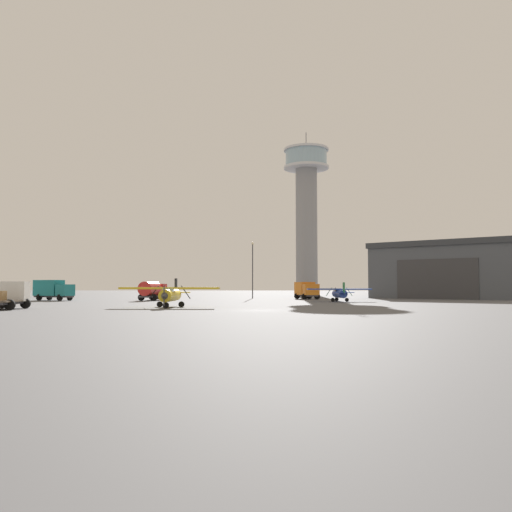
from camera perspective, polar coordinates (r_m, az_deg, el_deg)
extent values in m
plane|color=#545456|center=(48.53, 0.26, -5.97)|extent=(400.00, 400.00, 0.00)
cylinder|color=gray|center=(123.11, 5.55, 2.66)|extent=(5.05, 5.05, 29.91)
cylinder|color=silver|center=(125.60, 5.51, 9.59)|extent=(10.59, 10.59, 0.60)
cylinder|color=#99B7C6|center=(126.09, 5.51, 10.55)|extent=(9.74, 9.74, 3.69)
cylinder|color=silver|center=(126.61, 5.50, 11.47)|extent=(10.59, 10.59, 0.50)
cylinder|color=#38383D|center=(127.20, 5.50, 12.45)|extent=(0.16, 0.16, 4.00)
cube|color=#4C5159|center=(104.14, 20.98, -1.80)|extent=(33.00, 32.21, 9.13)
cube|color=#35393E|center=(104.37, 20.92, 0.98)|extent=(33.84, 33.05, 1.00)
cube|color=#38383A|center=(93.65, 19.11, -2.39)|extent=(11.37, 8.03, 6.85)
cylinder|color=gold|center=(55.89, -9.35, -4.26)|extent=(1.47, 6.56, 1.30)
cone|color=#38383D|center=(52.44, -10.03, -4.33)|extent=(0.93, 0.96, 0.91)
cube|color=#38383D|center=(52.44, -10.03, -4.33)|extent=(0.11, 0.07, 1.99)
cube|color=gold|center=(55.58, -9.40, -3.49)|extent=(10.50, 1.84, 0.21)
cylinder|color=black|center=(55.90, -11.10, -3.91)|extent=(1.03, 0.11, 1.42)
cylinder|color=black|center=(55.31, -7.70, -3.95)|extent=(1.03, 0.11, 1.42)
cube|color=#99B7C6|center=(54.65, -9.58, -3.91)|extent=(1.07, 1.18, 0.73)
cone|color=gold|center=(59.36, -8.76, -4.11)|extent=(1.01, 1.49, 0.97)
cube|color=black|center=(59.35, -8.75, -3.30)|extent=(0.16, 1.15, 1.78)
cube|color=gold|center=(59.35, -8.76, -3.95)|extent=(3.16, 1.02, 0.10)
cylinder|color=black|center=(53.45, -9.84, -5.34)|extent=(0.63, 0.19, 0.63)
cylinder|color=black|center=(56.34, -10.48, -5.22)|extent=(0.63, 0.19, 0.63)
cylinder|color=black|center=(55.94, -8.16, -5.26)|extent=(0.63, 0.19, 0.63)
cylinder|color=#2847A8|center=(75.92, 9.12, -4.10)|extent=(1.55, 5.83, 1.15)
cone|color=#38383D|center=(78.97, 8.69, -4.07)|extent=(0.86, 0.89, 0.80)
cube|color=#38383D|center=(78.97, 8.69, -4.07)|extent=(0.10, 0.06, 1.76)
cube|color=#2847A8|center=(76.19, 9.08, -3.60)|extent=(9.32, 2.04, 0.18)
cylinder|color=#287A42|center=(76.48, 10.17, -3.87)|extent=(0.91, 0.14, 1.25)
cylinder|color=#287A42|center=(75.92, 7.98, -3.89)|extent=(0.91, 0.14, 1.25)
cube|color=#99B7C6|center=(77.01, 8.96, -3.86)|extent=(0.99, 1.08, 0.65)
cone|color=#2847A8|center=(72.87, 9.59, -4.06)|extent=(0.95, 1.35, 0.86)
cube|color=#287A42|center=(72.87, 9.58, -3.48)|extent=(0.18, 1.02, 1.57)
cube|color=#2847A8|center=(72.87, 9.58, -3.95)|extent=(2.82, 1.03, 0.09)
cylinder|color=black|center=(78.12, 8.82, -4.70)|extent=(0.56, 0.19, 0.55)
cylinder|color=black|center=(75.96, 9.91, -4.73)|extent=(0.56, 0.19, 0.55)
cylinder|color=black|center=(75.57, 8.40, -4.76)|extent=(0.56, 0.19, 0.55)
cube|color=#38383D|center=(56.22, -25.75, -4.65)|extent=(2.52, 5.80, 0.24)
cube|color=white|center=(58.08, -24.93, -3.52)|extent=(2.70, 1.79, 1.97)
cube|color=#99B7C6|center=(58.75, -24.65, -3.13)|extent=(2.20, 0.26, 0.99)
cube|color=brown|center=(55.35, -26.13, -4.46)|extent=(2.88, 3.97, 0.16)
cylinder|color=black|center=(58.50, -26.03, -4.69)|extent=(1.02, 0.36, 1.00)
cylinder|color=black|center=(57.61, -23.91, -4.77)|extent=(1.02, 0.36, 1.00)
cylinder|color=black|center=(54.21, -25.33, -4.85)|extent=(1.02, 0.36, 1.00)
cube|color=#38383D|center=(86.43, -21.25, -4.15)|extent=(6.73, 4.20, 0.24)
cube|color=teal|center=(84.73, -20.14, -3.52)|extent=(2.56, 2.78, 1.74)
cube|color=#99B7C6|center=(84.12, -19.72, -3.30)|extent=(0.81, 1.79, 0.87)
cube|color=teal|center=(87.19, -21.72, -3.26)|extent=(4.94, 3.78, 2.42)
cylinder|color=black|center=(85.51, -19.70, -4.27)|extent=(0.64, 1.03, 1.00)
cylinder|color=black|center=(84.08, -20.67, -4.28)|extent=(0.64, 1.03, 1.00)
cylinder|color=black|center=(88.55, -21.66, -4.19)|extent=(0.64, 1.03, 1.00)
cylinder|color=black|center=(87.17, -22.63, -4.19)|extent=(0.64, 1.03, 1.00)
cube|color=#38383D|center=(89.33, 5.56, -4.32)|extent=(3.57, 6.23, 0.24)
cube|color=orange|center=(87.32, 6.03, -3.66)|extent=(2.84, 2.29, 1.83)
cube|color=#99B7C6|center=(86.59, 6.20, -3.42)|extent=(2.04, 0.67, 0.91)
cube|color=orange|center=(90.23, 5.34, -3.54)|extent=(3.49, 4.49, 2.18)
cylinder|color=black|center=(87.78, 6.70, -4.41)|extent=(1.04, 0.55, 1.00)
cylinder|color=black|center=(87.01, 5.33, -4.43)|extent=(1.04, 0.55, 1.00)
cylinder|color=black|center=(91.38, 5.84, -4.37)|extent=(1.04, 0.55, 1.00)
cylinder|color=black|center=(90.64, 4.51, -4.39)|extent=(1.04, 0.55, 1.00)
cube|color=#38383D|center=(82.85, -11.25, -4.36)|extent=(2.75, 6.92, 0.24)
cube|color=red|center=(85.09, -10.64, -3.63)|extent=(2.53, 2.19, 1.84)
cube|color=#99B7C6|center=(85.92, -10.43, -3.39)|extent=(1.94, 0.35, 0.92)
cylinder|color=red|center=(81.82, -11.52, -3.52)|extent=(2.79, 4.81, 2.17)
cylinder|color=black|center=(85.42, -11.31, -4.40)|extent=(1.03, 0.41, 1.00)
cylinder|color=black|center=(84.68, -10.01, -4.43)|extent=(1.03, 0.41, 1.00)
cylinder|color=black|center=(81.37, -12.45, -4.45)|extent=(1.03, 0.41, 1.00)
cylinder|color=black|center=(80.59, -11.09, -4.48)|extent=(1.03, 0.41, 1.00)
cube|color=gold|center=(92.44, -9.87, -4.27)|extent=(2.33, 4.39, 0.55)
cube|color=#99B7C6|center=(92.23, -9.91, -3.94)|extent=(1.90, 2.54, 0.50)
cylinder|color=black|center=(94.02, -10.06, -4.41)|extent=(0.66, 0.26, 0.64)
cylinder|color=black|center=(93.48, -9.11, -4.43)|extent=(0.66, 0.26, 0.64)
cylinder|color=black|center=(91.43, -10.65, -4.44)|extent=(0.66, 0.26, 0.64)
cylinder|color=black|center=(90.87, -9.69, -4.46)|extent=(0.66, 0.26, 0.64)
cylinder|color=#38383D|center=(94.28, -0.38, -1.70)|extent=(0.18, 0.18, 9.73)
sphere|color=#F9E5B2|center=(94.56, -0.38, 1.38)|extent=(0.44, 0.44, 0.44)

